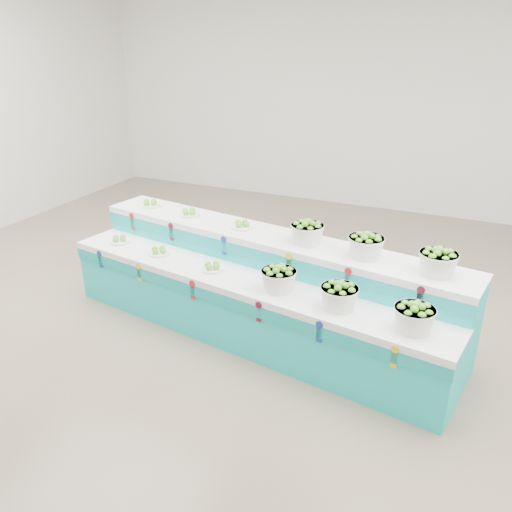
% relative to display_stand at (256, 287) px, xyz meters
% --- Properties ---
extents(ground, '(10.00, 10.00, 0.00)m').
position_rel_display_stand_xyz_m(ground, '(-0.17, -0.18, -0.51)').
color(ground, '#74664F').
rests_on(ground, ground).
extents(back_wall, '(10.00, 0.00, 10.00)m').
position_rel_display_stand_xyz_m(back_wall, '(-0.17, 4.82, 1.49)').
color(back_wall, silver).
rests_on(back_wall, ground).
extents(display_stand, '(4.51, 1.83, 1.02)m').
position_rel_display_stand_xyz_m(display_stand, '(0.00, 0.00, 0.00)').
color(display_stand, '#1CC3C6').
rests_on(display_stand, ground).
extents(plate_lower_left, '(0.28, 0.28, 0.09)m').
position_rel_display_stand_xyz_m(plate_lower_left, '(-1.77, 0.02, 0.26)').
color(plate_lower_left, white).
rests_on(plate_lower_left, display_stand).
extents(plate_lower_mid, '(0.28, 0.28, 0.09)m').
position_rel_display_stand_xyz_m(plate_lower_mid, '(-1.15, -0.08, 0.26)').
color(plate_lower_mid, white).
rests_on(plate_lower_mid, display_stand).
extents(plate_lower_right, '(0.28, 0.28, 0.09)m').
position_rel_display_stand_xyz_m(plate_lower_right, '(-0.41, -0.21, 0.26)').
color(plate_lower_right, white).
rests_on(plate_lower_right, display_stand).
extents(basket_lower_left, '(0.40, 0.40, 0.24)m').
position_rel_display_stand_xyz_m(basket_lower_left, '(0.39, -0.34, 0.33)').
color(basket_lower_left, silver).
rests_on(basket_lower_left, display_stand).
extents(basket_lower_mid, '(0.40, 0.40, 0.24)m').
position_rel_display_stand_xyz_m(basket_lower_mid, '(1.02, -0.44, 0.33)').
color(basket_lower_mid, silver).
rests_on(basket_lower_mid, display_stand).
extents(basket_lower_right, '(0.40, 0.40, 0.24)m').
position_rel_display_stand_xyz_m(basket_lower_right, '(1.68, -0.55, 0.33)').
color(basket_lower_right, silver).
rests_on(basket_lower_right, display_stand).
extents(plate_upper_left, '(0.28, 0.28, 0.09)m').
position_rel_display_stand_xyz_m(plate_upper_left, '(-1.68, 0.55, 0.56)').
color(plate_upper_left, white).
rests_on(plate_upper_left, display_stand).
extents(plate_upper_mid, '(0.28, 0.28, 0.09)m').
position_rel_display_stand_xyz_m(plate_upper_mid, '(-1.06, 0.45, 0.56)').
color(plate_upper_mid, white).
rests_on(plate_upper_mid, display_stand).
extents(plate_upper_right, '(0.28, 0.28, 0.09)m').
position_rel_display_stand_xyz_m(plate_upper_right, '(-0.32, 0.33, 0.56)').
color(plate_upper_right, white).
rests_on(plate_upper_right, display_stand).
extents(basket_upper_left, '(0.40, 0.40, 0.24)m').
position_rel_display_stand_xyz_m(basket_upper_left, '(0.48, 0.20, 0.63)').
color(basket_upper_left, silver).
rests_on(basket_upper_left, display_stand).
extents(basket_upper_mid, '(0.40, 0.40, 0.24)m').
position_rel_display_stand_xyz_m(basket_upper_mid, '(1.10, 0.09, 0.63)').
color(basket_upper_mid, silver).
rests_on(basket_upper_mid, display_stand).
extents(basket_upper_right, '(0.40, 0.40, 0.24)m').
position_rel_display_stand_xyz_m(basket_upper_right, '(1.77, -0.02, 0.63)').
color(basket_upper_right, silver).
rests_on(basket_upper_right, display_stand).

